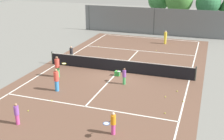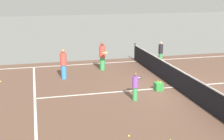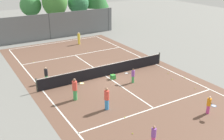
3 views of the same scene
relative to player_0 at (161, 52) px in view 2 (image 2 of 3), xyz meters
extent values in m
plane|color=slate|center=(4.74, -1.29, -0.68)|extent=(80.00, 80.00, 0.00)
cube|color=brown|center=(4.74, -1.29, -0.68)|extent=(13.00, 25.00, 0.00)
cube|color=white|center=(-0.76, -1.29, -0.67)|extent=(0.10, 24.00, 0.01)
cube|color=white|center=(4.74, -7.69, -0.67)|extent=(11.00, 0.10, 0.01)
cube|color=white|center=(4.74, -1.29, -0.67)|extent=(0.10, 12.80, 0.01)
cylinder|color=#333833|center=(-1.16, -1.29, -0.13)|extent=(0.10, 0.10, 1.10)
cube|color=black|center=(4.74, -1.29, -0.21)|extent=(11.80, 0.03, 0.95)
cube|color=white|center=(4.74, -1.29, 0.29)|extent=(11.80, 0.04, 0.05)
cylinder|color=#3FA559|center=(0.00, 0.00, -0.37)|extent=(0.23, 0.23, 0.62)
cylinder|color=#232328|center=(0.00, 0.00, 0.21)|extent=(0.28, 0.28, 0.54)
sphere|color=tan|center=(0.00, 0.00, 0.57)|extent=(0.17, 0.17, 0.17)
cylinder|color=#388CD8|center=(2.01, -6.18, -0.32)|extent=(0.27, 0.27, 0.73)
cylinder|color=#E54C3F|center=(2.01, -6.18, 0.37)|extent=(0.33, 0.33, 0.64)
sphere|color=#A37556|center=(2.01, -6.18, 0.78)|extent=(0.20, 0.20, 0.20)
cylinder|color=#3FA559|center=(5.93, -3.61, -0.40)|extent=(0.20, 0.20, 0.56)
cylinder|color=purple|center=(5.93, -3.61, 0.12)|extent=(0.26, 0.26, 0.49)
sphere|color=brown|center=(5.93, -3.61, 0.44)|extent=(0.15, 0.15, 0.15)
cylinder|color=black|center=(5.68, -3.47, 0.15)|extent=(0.19, 0.12, 0.03)
torus|color=black|center=(5.46, -3.35, 0.15)|extent=(0.45, 0.45, 0.03)
cylinder|color=silver|center=(5.46, -3.35, 0.15)|extent=(0.37, 0.37, 0.00)
cylinder|color=#3FA559|center=(0.78, -3.87, -0.30)|extent=(0.28, 0.28, 0.75)
cylinder|color=#E54C3F|center=(0.78, -3.87, 0.40)|extent=(0.35, 0.35, 0.66)
sphere|color=brown|center=(0.78, -3.87, 0.84)|extent=(0.20, 0.20, 0.20)
cylinder|color=black|center=(1.10, -3.85, 0.44)|extent=(0.20, 0.04, 0.03)
torus|color=yellow|center=(1.35, -3.84, 0.44)|extent=(0.35, 0.35, 0.03)
cylinder|color=silver|center=(1.35, -3.84, 0.44)|extent=(0.29, 0.29, 0.00)
cube|color=green|center=(4.94, -2.14, -0.50)|extent=(0.37, 0.36, 0.36)
sphere|color=#CCE533|center=(4.87, -2.14, -0.29)|extent=(0.07, 0.07, 0.07)
sphere|color=#CCE533|center=(5.02, -2.09, -0.29)|extent=(0.07, 0.07, 0.07)
sphere|color=#CCE533|center=(1.87, -9.31, -0.65)|extent=(0.07, 0.07, 0.07)
sphere|color=#CCE533|center=(9.04, -4.82, -0.65)|extent=(0.07, 0.07, 0.07)
sphere|color=#CCE533|center=(2.46, -7.65, -0.65)|extent=(0.07, 0.07, 0.07)
camera|label=1|loc=(11.30, -21.75, 7.21)|focal=46.30mm
camera|label=2|loc=(17.65, -7.54, 3.93)|focal=50.06mm
camera|label=3|loc=(-5.68, -19.55, 8.30)|focal=42.95mm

